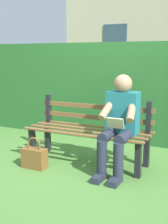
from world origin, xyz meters
name	(u,v)px	position (x,y,z in m)	size (l,w,h in m)	color
ground	(87,162)	(0.00, 0.00, 0.00)	(60.00, 60.00, 0.00)	#477533
park_bench	(90,131)	(0.00, -0.07, 0.42)	(1.64, 0.55, 0.84)	black
person_seated	(119,121)	(-0.47, 0.10, 0.63)	(0.44, 0.73, 1.18)	#1E6672
hedge_backdrop	(134,89)	(-0.18, -1.47, 0.84)	(6.60, 0.86, 1.72)	#265B28
handbag	(34,157)	(0.52, 0.47, 0.14)	(0.31, 0.15, 0.40)	brown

